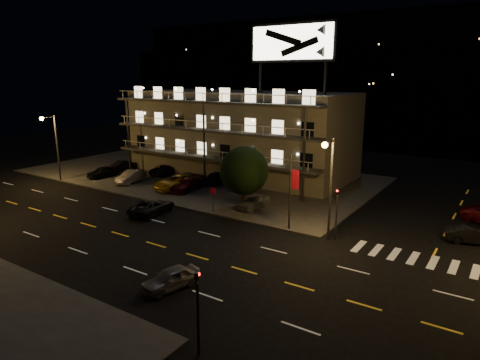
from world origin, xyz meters
The scene contains 24 objects.
ground centered at (0.00, 0.00, 0.00)m, with size 140.00×140.00×0.00m, color black.
curb_nw centered at (-14.00, 20.00, 0.07)m, with size 44.00×24.00×0.15m, color #363633.
motel centered at (-9.94, 23.88, 5.34)m, with size 28.00×13.80×18.10m.
hill_backdrop centered at (-5.94, 68.78, 11.55)m, with size 120.00×25.00×24.00m.
streetlight_nw centered at (-26.00, 7.94, 4.96)m, with size 0.44×1.92×8.00m.
streetlight_nc centered at (8.50, 7.94, 4.96)m, with size 0.44×1.92×8.00m.
signal_nw centered at (9.00, 8.50, 2.57)m, with size 0.20×0.27×4.60m.
signal_sw centered at (9.00, -8.50, 2.57)m, with size 0.20×0.27×4.60m.
banner_north centered at (5.09, 8.40, 3.43)m, with size 0.83×0.16×6.40m.
stop_sign centered at (-3.00, 8.57, 1.71)m, with size 0.91×0.11×2.61m.
tree centered at (-1.13, 10.94, 3.71)m, with size 4.75×4.58×5.99m.
lot_car_0 centered at (-22.83, 12.08, 0.83)m, with size 1.60×3.97×1.35m, color black.
lot_car_1 centered at (-17.78, 12.08, 0.86)m, with size 1.51×4.33×1.43m, color gray.
lot_car_2 centered at (-11.24, 12.91, 0.92)m, with size 2.54×5.52×1.53m, color #CA9313.
lot_car_3 centered at (-9.95, 13.07, 0.83)m, with size 1.90×4.67×1.35m, color #560C12.
lot_car_4 centered at (-0.42, 11.51, 0.81)m, with size 1.56×3.87×1.32m, color gray.
lot_car_5 centered at (-23.82, 16.68, 0.78)m, with size 1.34×3.85×1.27m, color black.
lot_car_6 centered at (-17.33, 17.50, 0.78)m, with size 2.11×4.57×1.27m, color black.
lot_car_7 centered at (-11.85, 15.83, 0.78)m, with size 1.77×4.36×1.27m, color gray.
lot_car_8 centered at (-9.14, 17.50, 0.87)m, with size 1.70×4.23×1.44m, color black.
lot_car_9 centered at (-4.85, 17.48, 0.90)m, with size 1.58×4.53×1.49m, color #560C12.
side_car_0 centered at (18.14, 13.62, 0.65)m, with size 1.38×3.95×1.30m, color black.
road_car_east centered at (3.60, -4.45, 0.64)m, with size 1.50×3.74×1.27m, color gray.
road_car_west centered at (-7.63, 5.34, 0.68)m, with size 2.27×4.93×1.37m, color black.
Camera 1 is at (20.07, -21.84, 12.55)m, focal length 32.00 mm.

